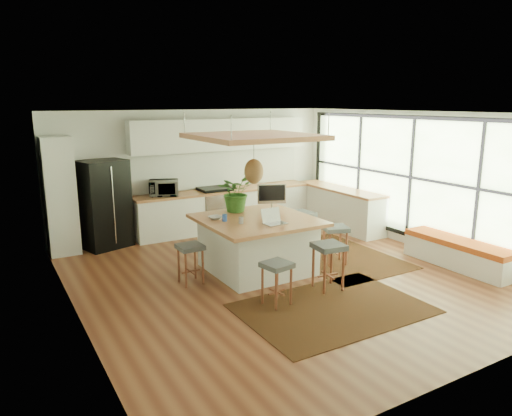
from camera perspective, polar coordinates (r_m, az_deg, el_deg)
floor at (r=8.10m, az=3.04°, el=-8.13°), size 7.00×7.00×0.00m
ceiling at (r=7.57m, az=3.28°, el=11.33°), size 7.00×7.00×0.00m
wall_back at (r=10.77m, az=-7.18°, el=4.46°), size 6.50×0.00×6.50m
wall_front at (r=5.27m, az=24.71°, el=-5.40°), size 6.50×0.00×6.50m
wall_left at (r=6.56m, az=-21.28°, el=-1.67°), size 0.00×7.00×7.00m
wall_right at (r=9.87m, az=19.13°, el=3.09°), size 0.00×7.00×7.00m
window_wall at (r=9.84m, az=19.04°, el=3.37°), size 0.10×6.20×2.60m
pantry at (r=9.73m, az=-22.53°, el=1.35°), size 0.55×0.60×2.25m
back_counter_base at (r=10.88m, az=-3.72°, el=-0.26°), size 4.20×0.60×0.88m
back_counter_top at (r=10.79m, az=-3.75°, el=2.12°), size 4.24×0.64×0.05m
backsplash at (r=10.98m, az=-4.49°, el=4.67°), size 4.20×0.02×0.80m
upper_cabinets at (r=10.76m, az=-4.19°, el=8.80°), size 4.20×0.34×0.70m
range at (r=10.76m, az=-4.91°, el=-0.10°), size 0.76×0.62×1.00m
right_counter_base at (r=11.21m, az=9.99°, el=-0.05°), size 0.60×2.50×0.88m
right_counter_top at (r=11.12m, az=10.08°, el=2.26°), size 0.64×2.54×0.05m
window_bench at (r=9.16m, az=23.08°, el=-5.02°), size 0.52×2.00×0.50m
ceiling_panel at (r=7.80m, az=-0.27°, el=6.60°), size 1.86×1.86×0.80m
rug_near at (r=6.98m, az=9.21°, el=-11.81°), size 2.60×1.80×0.01m
rug_right at (r=9.18m, az=9.63°, el=-5.72°), size 1.80×2.60×0.01m
fridge at (r=9.89m, az=-17.82°, el=0.69°), size 1.04×0.91×1.76m
island at (r=8.21m, az=0.12°, el=-4.39°), size 1.85×1.85×0.93m
stool_near_left at (r=6.89m, az=2.50°, el=-8.82°), size 0.44×0.44×0.64m
stool_near_right at (r=7.51m, az=8.65°, el=-7.08°), size 0.48×0.48×0.74m
stool_right_front at (r=8.69m, az=9.47°, el=-4.36°), size 0.53×0.53×0.70m
stool_right_back at (r=9.29m, az=5.33°, el=-3.10°), size 0.52×0.52×0.79m
stool_left_side at (r=7.74m, az=-7.87°, el=-6.46°), size 0.39×0.39×0.65m
laptop at (r=7.68m, az=2.33°, el=-1.09°), size 0.38×0.40×0.27m
monitor at (r=8.64m, az=1.91°, el=1.43°), size 0.56×0.38×0.49m
microwave at (r=10.19m, az=-11.02°, el=2.59°), size 0.68×0.53×0.41m
island_plant at (r=8.55m, az=-2.49°, el=1.48°), size 0.97×0.98×0.57m
island_bowl at (r=8.04m, az=-4.93°, el=-1.17°), size 0.26×0.26×0.06m
island_bottle_0 at (r=7.89m, az=-3.70°, el=-0.91°), size 0.07×0.07×0.19m
island_bottle_1 at (r=7.75m, az=-1.87°, el=-1.15°), size 0.07×0.07×0.19m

